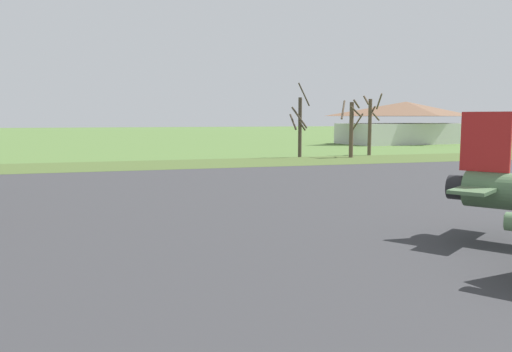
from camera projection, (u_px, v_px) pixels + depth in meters
The scene contains 6 objects.
asphalt_apron at pixel (370, 223), 25.54m from camera, with size 109.48×59.15×0.05m, color #333335.
grass_verge_strip at pixel (215, 163), 59.34m from camera, with size 169.48×12.00×0.06m, color #445729.
bare_tree_center at pixel (300, 125), 68.20m from camera, with size 2.58×2.54×9.79m.
bare_tree_right_of_center at pixel (351, 126), 67.61m from camera, with size 3.08×2.88×7.62m.
bare_tree_far_right at pixel (370, 123), 72.39m from camera, with size 2.43×2.57×8.61m.
visitor_building at pixel (406, 123), 106.53m from camera, with size 29.10×16.52×8.58m.
Camera 1 is at (-12.74, -4.63, 5.21)m, focal length 36.24 mm.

